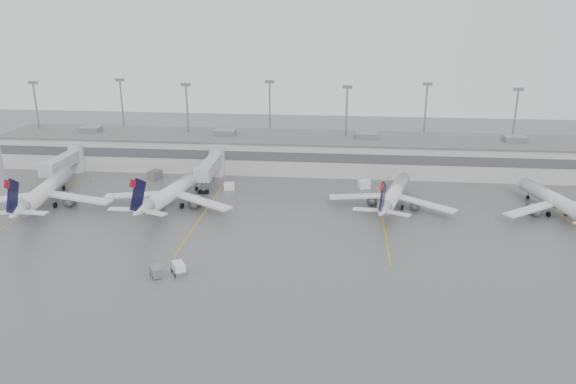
# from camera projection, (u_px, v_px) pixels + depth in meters

# --- Properties ---
(ground) EXTENTS (260.00, 260.00, 0.00)m
(ground) POSITION_uv_depth(u_px,v_px,m) (277.00, 272.00, 86.09)
(ground) COLOR #555558
(ground) RESTS_ON ground
(terminal) EXTENTS (152.00, 17.00, 9.45)m
(terminal) POSITION_uv_depth(u_px,v_px,m) (305.00, 152.00, 139.49)
(terminal) COLOR #AEAEA9
(terminal) RESTS_ON ground
(light_masts) EXTENTS (142.40, 8.00, 20.60)m
(light_masts) POSITION_uv_depth(u_px,v_px,m) (307.00, 117.00, 142.45)
(light_masts) COLOR gray
(light_masts) RESTS_ON ground
(jet_bridge_left) EXTENTS (4.00, 17.20, 7.00)m
(jet_bridge_left) POSITION_uv_depth(u_px,v_px,m) (69.00, 160.00, 133.38)
(jet_bridge_left) COLOR #A3A6A8
(jet_bridge_left) RESTS_ON ground
(jet_bridge_right) EXTENTS (4.00, 17.20, 7.00)m
(jet_bridge_right) POSITION_uv_depth(u_px,v_px,m) (213.00, 164.00, 130.00)
(jet_bridge_right) COLOR #A3A6A8
(jet_bridge_right) RESTS_ON ground
(stand_markings) EXTENTS (105.25, 40.00, 0.01)m
(stand_markings) POSITION_uv_depth(u_px,v_px,m) (292.00, 217.00, 108.74)
(stand_markings) COLOR #D1990C
(stand_markings) RESTS_ON ground
(jet_far_left) EXTENTS (28.60, 32.27, 10.47)m
(jet_far_left) POSITION_uv_depth(u_px,v_px,m) (43.00, 192.00, 112.82)
(jet_far_left) COLOR silver
(jet_far_left) RESTS_ON ground
(jet_mid_left) EXTENTS (27.38, 30.97, 10.11)m
(jet_mid_left) POSITION_uv_depth(u_px,v_px,m) (173.00, 192.00, 113.24)
(jet_mid_left) COLOR silver
(jet_mid_left) RESTS_ON ground
(jet_mid_right) EXTENTS (24.77, 28.12, 9.28)m
(jet_mid_right) POSITION_uv_depth(u_px,v_px,m) (394.00, 194.00, 112.56)
(jet_mid_right) COLOR silver
(jet_mid_right) RESTS_ON ground
(jet_far_right) EXTENTS (24.47, 27.80, 9.19)m
(jet_far_right) POSITION_uv_depth(u_px,v_px,m) (558.00, 201.00, 108.54)
(jet_far_right) COLOR silver
(jet_far_right) RESTS_ON ground
(baggage_tug) EXTENTS (2.96, 3.31, 1.82)m
(baggage_tug) POSITION_uv_depth(u_px,v_px,m) (179.00, 269.00, 85.38)
(baggage_tug) COLOR white
(baggage_tug) RESTS_ON ground
(baggage_cart) EXTENTS (2.51, 2.85, 1.59)m
(baggage_cart) POSITION_uv_depth(u_px,v_px,m) (156.00, 271.00, 84.52)
(baggage_cart) COLOR slate
(baggage_cart) RESTS_ON ground
(gse_uld_a) EXTENTS (2.45, 1.78, 1.62)m
(gse_uld_a) POSITION_uv_depth(u_px,v_px,m) (63.00, 177.00, 131.32)
(gse_uld_a) COLOR white
(gse_uld_a) RESTS_ON ground
(gse_uld_b) EXTENTS (2.44, 1.78, 1.61)m
(gse_uld_b) POSITION_uv_depth(u_px,v_px,m) (229.00, 186.00, 124.40)
(gse_uld_b) COLOR white
(gse_uld_b) RESTS_ON ground
(gse_uld_c) EXTENTS (2.96, 2.53, 1.77)m
(gse_uld_c) POSITION_uv_depth(u_px,v_px,m) (364.00, 184.00, 125.44)
(gse_uld_c) COLOR white
(gse_uld_c) RESTS_ON ground
(gse_loader) EXTENTS (3.01, 3.77, 2.05)m
(gse_loader) POSITION_uv_depth(u_px,v_px,m) (155.00, 175.00, 131.94)
(gse_loader) COLOR slate
(gse_loader) RESTS_ON ground
(cone_a) EXTENTS (0.37, 0.37, 0.60)m
(cone_a) POSITION_uv_depth(u_px,v_px,m) (90.00, 181.00, 129.90)
(cone_a) COLOR #E23C04
(cone_a) RESTS_ON ground
(cone_b) EXTENTS (0.46, 0.46, 0.73)m
(cone_b) POSITION_uv_depth(u_px,v_px,m) (204.00, 200.00, 116.61)
(cone_b) COLOR #E23C04
(cone_b) RESTS_ON ground
(cone_c) EXTENTS (0.43, 0.43, 0.68)m
(cone_c) POSITION_uv_depth(u_px,v_px,m) (369.00, 201.00, 116.53)
(cone_c) COLOR #E23C04
(cone_c) RESTS_ON ground
(cone_d) EXTENTS (0.41, 0.41, 0.64)m
(cone_d) POSITION_uv_depth(u_px,v_px,m) (569.00, 199.00, 117.69)
(cone_d) COLOR #E23C04
(cone_d) RESTS_ON ground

